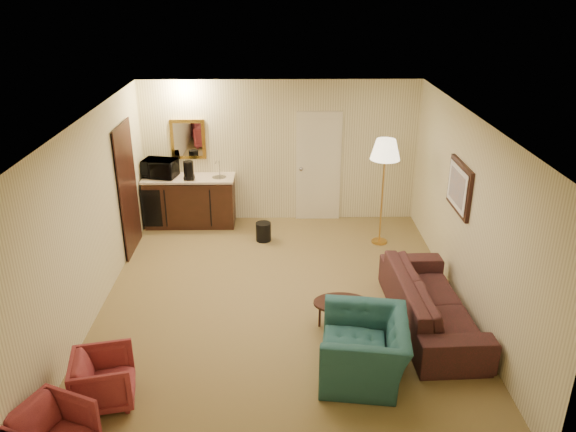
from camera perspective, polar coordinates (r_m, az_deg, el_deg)
name	(u,v)px	position (r m, az deg, el deg)	size (l,w,h in m)	color
ground	(281,301)	(8.03, -0.67, -8.62)	(6.00, 6.00, 0.00)	olive
room_walls	(274,168)	(8.00, -1.45, 4.85)	(5.02, 6.01, 2.61)	#F1E8B5
wetbar_cabinet	(190,201)	(10.39, -9.91, 1.51)	(1.64, 0.58, 0.92)	#331910
sofa	(432,294)	(7.54, 14.46, -7.71)	(2.29, 0.67, 0.90)	black
teal_armchair	(365,339)	(6.49, 7.79, -12.31)	(1.10, 0.71, 0.96)	#215352
rose_chair_near	(103,377)	(6.48, -18.25, -15.25)	(0.62, 0.58, 0.64)	#9C3733
coffee_table	(340,315)	(7.38, 5.35, -9.99)	(0.71, 0.48, 0.41)	black
floor_lamp	(382,192)	(9.48, 9.58, 2.38)	(0.49, 0.49, 1.84)	gold
waste_bin	(263,232)	(9.72, -2.51, -1.60)	(0.26, 0.26, 0.33)	black
microwave	(160,166)	(10.30, -12.89, 4.95)	(0.58, 0.32, 0.39)	black
coffee_maker	(189,170)	(10.06, -10.06, 4.58)	(0.18, 0.18, 0.33)	black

